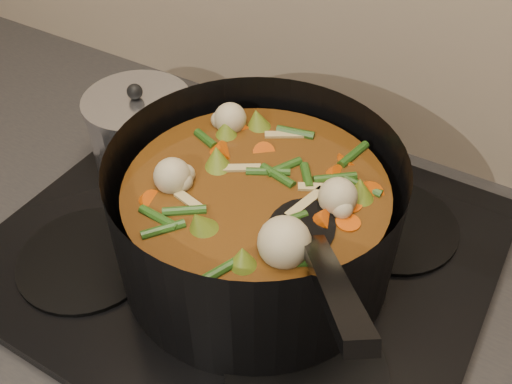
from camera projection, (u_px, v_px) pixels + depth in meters
The scene contains 3 objects.
stovetop at pixel (244, 247), 0.77m from camera, with size 0.62×0.54×0.03m.
stockpot at pixel (256, 217), 0.69m from camera, with size 0.45×0.45×0.25m.
saucepan at pixel (141, 128), 0.86m from camera, with size 0.16×0.16×0.13m.
Camera 1 is at (0.28, 1.50, 1.50)m, focal length 40.00 mm.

